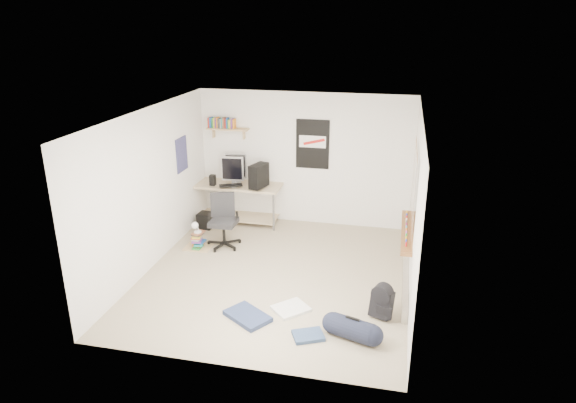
% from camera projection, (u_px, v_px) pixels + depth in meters
% --- Properties ---
extents(floor, '(4.00, 4.50, 0.01)m').
position_uv_depth(floor, '(276.00, 275.00, 7.96)').
color(floor, gray).
rests_on(floor, ground).
extents(ceiling, '(4.00, 4.50, 0.01)m').
position_uv_depth(ceiling, '(275.00, 114.00, 7.09)').
color(ceiling, white).
rests_on(ceiling, ground).
extents(back_wall, '(4.00, 0.01, 2.50)m').
position_uv_depth(back_wall, '(305.00, 159.00, 9.59)').
color(back_wall, silver).
rests_on(back_wall, ground).
extents(left_wall, '(0.01, 4.50, 2.50)m').
position_uv_depth(left_wall, '(150.00, 189.00, 7.94)').
color(left_wall, silver).
rests_on(left_wall, ground).
extents(right_wall, '(0.01, 4.50, 2.50)m').
position_uv_depth(right_wall, '(416.00, 210.00, 7.11)').
color(right_wall, silver).
rests_on(right_wall, ground).
extents(desk, '(1.87, 1.03, 0.81)m').
position_uv_depth(desk, '(236.00, 203.00, 9.93)').
color(desk, tan).
rests_on(desk, floor).
extents(monitor_left, '(0.42, 0.14, 0.45)m').
position_uv_depth(monitor_left, '(233.00, 173.00, 9.52)').
color(monitor_left, '#A6A6AB').
rests_on(monitor_left, desk).
extents(monitor_right, '(0.42, 0.11, 0.45)m').
position_uv_depth(monitor_right, '(236.00, 170.00, 9.69)').
color(monitor_right, '#A5A6AA').
rests_on(monitor_right, desk).
extents(pc_tower, '(0.31, 0.46, 0.44)m').
position_uv_depth(pc_tower, '(259.00, 176.00, 9.37)').
color(pc_tower, black).
rests_on(pc_tower, desk).
extents(keyboard, '(0.45, 0.31, 0.02)m').
position_uv_depth(keyboard, '(231.00, 185.00, 9.51)').
color(keyboard, black).
rests_on(keyboard, desk).
extents(speaker_left, '(0.11, 0.11, 0.20)m').
position_uv_depth(speaker_left, '(213.00, 180.00, 9.51)').
color(speaker_left, black).
rests_on(speaker_left, desk).
extents(speaker_right, '(0.10, 0.10, 0.17)m').
position_uv_depth(speaker_right, '(256.00, 182.00, 9.47)').
color(speaker_right, black).
rests_on(speaker_right, desk).
extents(office_chair, '(0.78, 0.78, 0.93)m').
position_uv_depth(office_chair, '(223.00, 220.00, 8.78)').
color(office_chair, '#242426').
rests_on(office_chair, floor).
extents(wall_shelf, '(0.80, 0.22, 0.24)m').
position_uv_depth(wall_shelf, '(228.00, 129.00, 9.60)').
color(wall_shelf, tan).
rests_on(wall_shelf, back_wall).
extents(poster_back_wall, '(0.62, 0.03, 0.92)m').
position_uv_depth(poster_back_wall, '(312.00, 144.00, 9.43)').
color(poster_back_wall, black).
rests_on(poster_back_wall, back_wall).
extents(poster_left_wall, '(0.02, 0.42, 0.60)m').
position_uv_depth(poster_left_wall, '(182.00, 154.00, 8.95)').
color(poster_left_wall, navy).
rests_on(poster_left_wall, left_wall).
extents(window, '(0.10, 1.50, 1.26)m').
position_uv_depth(window, '(413.00, 189.00, 7.33)').
color(window, brown).
rests_on(window, right_wall).
extents(baseboard_heater, '(0.08, 2.50, 0.18)m').
position_uv_depth(baseboard_heater, '(405.00, 274.00, 7.80)').
color(baseboard_heater, '#B7B2A8').
rests_on(baseboard_heater, floor).
extents(backpack, '(0.34, 0.31, 0.37)m').
position_uv_depth(backpack, '(382.00, 304.00, 6.79)').
color(backpack, black).
rests_on(backpack, floor).
extents(duffel_bag, '(0.35, 0.35, 0.54)m').
position_uv_depth(duffel_bag, '(352.00, 329.00, 6.35)').
color(duffel_bag, black).
rests_on(duffel_bag, floor).
extents(tshirt, '(0.59, 0.59, 0.04)m').
position_uv_depth(tshirt, '(291.00, 309.00, 7.01)').
color(tshirt, silver).
rests_on(tshirt, floor).
extents(jeans_a, '(0.71, 0.65, 0.07)m').
position_uv_depth(jeans_a, '(248.00, 316.00, 6.81)').
color(jeans_a, '#222E4E').
rests_on(jeans_a, floor).
extents(jeans_b, '(0.46, 0.41, 0.05)m').
position_uv_depth(jeans_b, '(308.00, 336.00, 6.41)').
color(jeans_b, navy).
rests_on(jeans_b, floor).
extents(book_stack, '(0.43, 0.36, 0.27)m').
position_uv_depth(book_stack, '(198.00, 240.00, 8.83)').
color(book_stack, brown).
rests_on(book_stack, floor).
extents(desk_lamp, '(0.15, 0.23, 0.21)m').
position_uv_depth(desk_lamp, '(197.00, 228.00, 8.72)').
color(desk_lamp, silver).
rests_on(desk_lamp, book_stack).
extents(subwoofer, '(0.29, 0.29, 0.30)m').
position_uv_depth(subwoofer, '(206.00, 221.00, 9.67)').
color(subwoofer, black).
rests_on(subwoofer, floor).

